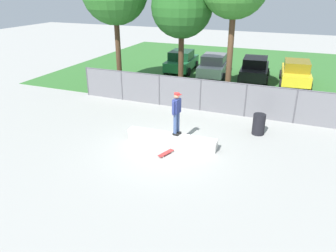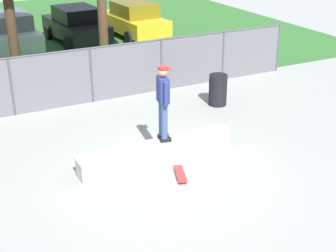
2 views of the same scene
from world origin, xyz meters
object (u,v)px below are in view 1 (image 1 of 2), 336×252
car_green (182,61)px  car_black (255,69)px  car_silver (214,65)px  concrete_ledge (171,139)px  car_yellow (296,72)px  trash_bin (259,124)px  skateboarder (177,112)px  skateboard (166,153)px  tree_near_right (182,7)px

car_green → car_black: size_ratio=1.00×
car_silver → concrete_ledge: bearing=-83.9°
car_yellow → trash_bin: (-1.19, -9.35, -0.35)m
skateboarder → concrete_ledge: bearing=-162.9°
skateboard → trash_bin: size_ratio=0.85×
tree_near_right → car_green: size_ratio=1.61×
skateboard → car_green: (-4.16, 13.33, 0.77)m
skateboard → car_black: (1.58, 12.89, 0.77)m
skateboard → tree_near_right: tree_near_right is taller
skateboarder → trash_bin: (3.10, 2.45, -1.03)m
skateboarder → tree_near_right: bearing=108.5°
car_green → car_silver: size_ratio=1.00×
car_silver → car_black: size_ratio=1.00×
car_green → trash_bin: size_ratio=4.46×
car_silver → trash_bin: size_ratio=4.46×
skateboarder → car_green: bearing=108.9°
skateboarder → tree_near_right: tree_near_right is taller
car_yellow → skateboarder: bearing=-110.0°
car_yellow → car_black: bearing=177.9°
tree_near_right → trash_bin: size_ratio=7.17×
skateboarder → car_silver: (-1.47, 11.81, -0.68)m
car_yellow → car_silver: bearing=179.9°
tree_near_right → skateboard: bearing=-74.3°
car_green → car_yellow: 8.53m
concrete_ledge → trash_bin: size_ratio=4.11×
skateboarder → car_green: size_ratio=0.43×
tree_near_right → car_silver: tree_near_right is taller
skateboard → car_yellow: car_yellow is taller
car_yellow → trash_bin: car_yellow is taller
skateboarder → trash_bin: 4.08m
concrete_ledge → car_green: size_ratio=0.92×
concrete_ledge → skateboarder: bearing=17.1°
skateboarder → trash_bin: size_ratio=1.90×
skateboarder → trash_bin: skateboarder is taller
car_silver → skateboard: bearing=-83.8°
skateboarder → trash_bin: bearing=38.3°
skateboard → car_yellow: (4.36, 12.79, 0.77)m
car_black → trash_bin: 9.59m
car_silver → car_yellow: (5.76, -0.01, 0.00)m
concrete_ledge → car_silver: 11.95m
skateboarder → car_green: (-4.22, 12.33, -0.68)m
concrete_ledge → skateboard: (0.13, -0.94, -0.17)m
skateboard → tree_near_right: bearing=105.7°
car_black → trash_bin: size_ratio=4.46×
car_silver → car_yellow: 5.76m
trash_bin → car_black: bearing=99.5°
skateboarder → car_silver: skateboarder is taller
trash_bin → concrete_ledge: bearing=-142.8°
concrete_ledge → skateboarder: (0.20, 0.06, 1.27)m
skateboard → car_silver: 12.91m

